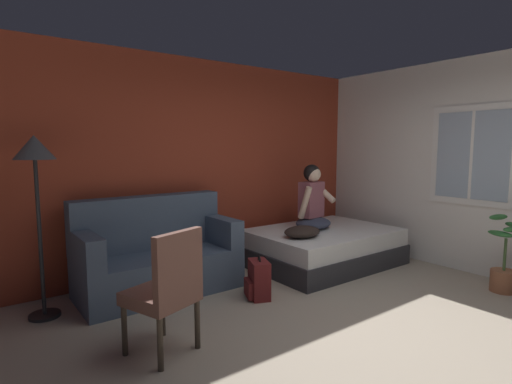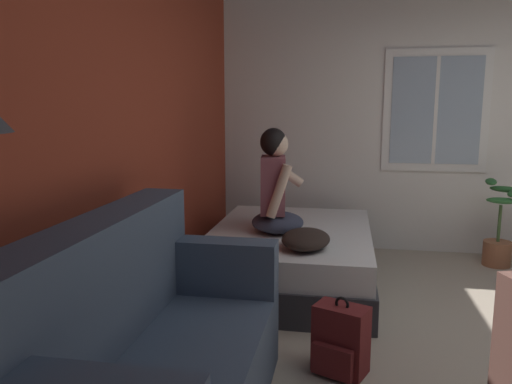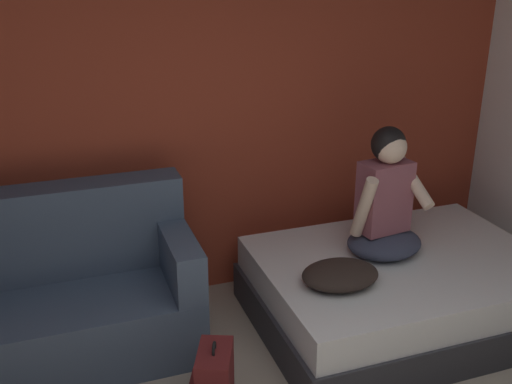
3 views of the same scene
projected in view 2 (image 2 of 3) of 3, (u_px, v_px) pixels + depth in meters
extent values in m
cube|color=#993823|center=(121.00, 135.00, 3.16)|extent=(9.87, 0.16, 2.70)
cube|color=silver|center=(474.00, 124.00, 5.12)|extent=(0.16, 6.63, 2.70)
cube|color=white|center=(436.00, 111.00, 5.08)|extent=(0.02, 1.04, 1.24)
cube|color=#9EB2C6|center=(436.00, 111.00, 5.06)|extent=(0.01, 0.88, 1.08)
cube|color=white|center=(436.00, 111.00, 5.06)|extent=(0.01, 0.04, 1.08)
cube|color=#2D2D33|center=(290.00, 268.00, 4.38)|extent=(1.94, 1.40, 0.26)
cube|color=white|center=(291.00, 242.00, 4.34)|extent=(1.88, 1.36, 0.22)
cube|color=#47566B|center=(99.00, 285.00, 2.24)|extent=(1.70, 0.24, 0.60)
cube|color=#47566B|center=(210.00, 266.00, 2.95)|extent=(0.18, 0.80, 0.32)
ellipsoid|color=#383D51|center=(278.00, 222.00, 4.24)|extent=(0.57, 0.51, 0.16)
cube|color=#8C4C56|center=(273.00, 185.00, 4.19)|extent=(0.35, 0.24, 0.48)
cylinder|color=beige|center=(279.00, 191.00, 3.99)|extent=(0.11, 0.22, 0.44)
cylinder|color=beige|center=(283.00, 171.00, 4.33)|extent=(0.13, 0.38, 0.29)
sphere|color=beige|center=(276.00, 144.00, 4.13)|extent=(0.21, 0.21, 0.21)
ellipsoid|color=black|center=(273.00, 142.00, 4.12)|extent=(0.25, 0.25, 0.23)
cube|color=maroon|center=(341.00, 339.00, 2.89)|extent=(0.28, 0.35, 0.40)
cube|color=maroon|center=(332.00, 362.00, 2.81)|extent=(0.14, 0.24, 0.18)
torus|color=black|center=(342.00, 304.00, 2.85)|extent=(0.05, 0.09, 0.09)
ellipsoid|color=#2D231E|center=(306.00, 239.00, 3.73)|extent=(0.50, 0.39, 0.14)
cube|color=#B7B7BC|center=(301.00, 243.00, 3.87)|extent=(0.16, 0.12, 0.01)
cylinder|color=#995B3D|center=(497.00, 253.00, 4.84)|extent=(0.26, 0.26, 0.24)
cylinder|color=#426033|center=(499.00, 223.00, 4.79)|extent=(0.03, 0.03, 0.36)
ellipsoid|color=#2D6B33|center=(502.00, 201.00, 4.66)|extent=(0.15, 0.29, 0.06)
ellipsoid|color=#2D6B33|center=(505.00, 189.00, 4.82)|extent=(0.22, 0.29, 0.06)
ellipsoid|color=#2D6B33|center=(491.00, 182.00, 4.76)|extent=(0.29, 0.15, 0.06)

